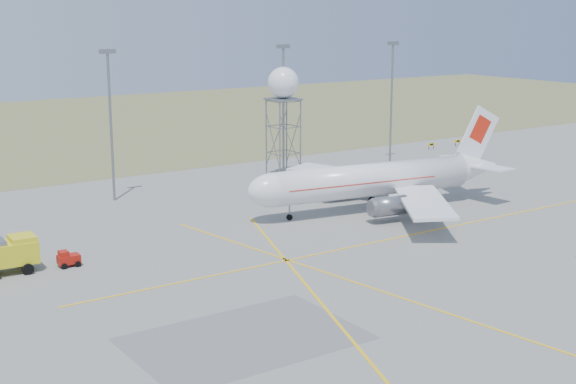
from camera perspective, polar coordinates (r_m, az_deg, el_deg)
ground at (r=66.99m, az=19.07°, el=-10.21°), size 400.00×400.00×0.00m
grass_strip at (r=184.83m, az=-18.09°, el=4.20°), size 400.00×120.00×0.03m
mast_b at (r=110.54m, az=-12.52°, el=5.53°), size 2.20×0.50×20.50m
mast_c at (r=123.59m, az=-0.33°, el=6.55°), size 2.20×0.50×20.50m
mast_d at (r=137.02m, az=7.38°, el=7.05°), size 2.20×0.50×20.50m
taxi_sign_near at (r=153.37m, az=10.16°, el=3.34°), size 1.60×0.17×1.20m
taxi_sign_far at (r=158.29m, az=11.98°, el=3.54°), size 1.60×0.17×1.20m
airliner_main at (r=104.57m, az=6.22°, el=0.84°), size 37.73×36.35×12.85m
radar_tower at (r=122.84m, az=-0.34°, el=5.38°), size 4.75×4.75×17.19m
baggage_tug at (r=84.65m, az=-15.35°, el=-4.70°), size 2.22×1.81×1.68m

